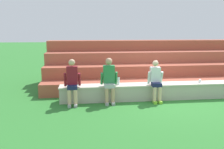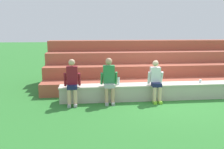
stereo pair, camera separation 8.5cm
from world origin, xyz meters
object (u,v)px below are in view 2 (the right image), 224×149
at_px(water_bottle_near_left, 119,81).
at_px(plastic_cup_middle, 200,81).
at_px(person_left_of_center, 109,79).
at_px(person_center, 156,80).
at_px(person_far_left, 72,81).

relative_size(water_bottle_near_left, plastic_cup_middle, 2.26).
distance_m(person_left_of_center, person_center, 1.51).
xyz_separation_m(person_center, water_bottle_near_left, (-1.17, 0.31, -0.06)).
xyz_separation_m(person_far_left, water_bottle_near_left, (1.49, 0.34, -0.10)).
bearing_deg(person_far_left, water_bottle_near_left, 12.79).
distance_m(person_center, water_bottle_near_left, 1.21).
xyz_separation_m(person_left_of_center, water_bottle_near_left, (0.34, 0.30, -0.13)).
relative_size(person_center, water_bottle_near_left, 5.14).
bearing_deg(person_left_of_center, person_center, -0.31).
relative_size(person_far_left, water_bottle_near_left, 5.45).
distance_m(person_center, plastic_cup_middle, 1.66).
xyz_separation_m(person_far_left, person_center, (2.66, 0.03, -0.04)).
bearing_deg(person_far_left, person_left_of_center, 1.93).
distance_m(water_bottle_near_left, plastic_cup_middle, 2.80).
height_order(person_far_left, person_center, person_far_left).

